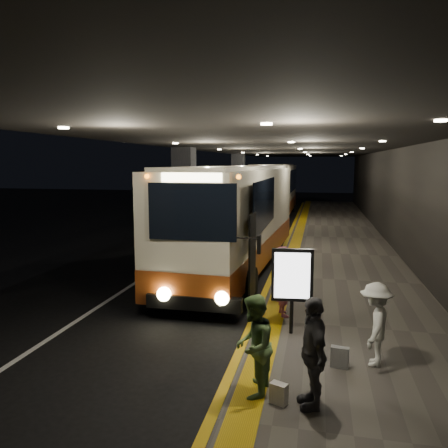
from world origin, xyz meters
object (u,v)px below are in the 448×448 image
(coach_second, at_px, (274,193))
(bag_plain, at_px, (279,393))
(bag_polka, at_px, (340,357))
(info_sign, at_px, (292,277))
(stanchion_post, at_px, (283,280))
(coach_main, at_px, (237,222))
(passenger_waiting_green, at_px, (254,346))
(passenger_waiting_white, at_px, (375,324))
(passenger_waiting_grey, at_px, (313,352))
(passenger_boarding, at_px, (284,281))

(coach_second, bearing_deg, bag_plain, -84.06)
(bag_polka, distance_m, info_sign, 2.01)
(bag_polka, height_order, stanchion_post, stanchion_post)
(coach_main, bearing_deg, passenger_waiting_green, -74.76)
(coach_main, xyz_separation_m, bag_polka, (3.26, -7.46, -1.37))
(info_sign, bearing_deg, bag_plain, -95.50)
(passenger_waiting_green, bearing_deg, stanchion_post, -177.14)
(passenger_waiting_white, relative_size, stanchion_post, 1.50)
(passenger_waiting_grey, bearing_deg, passenger_waiting_green, -112.53)
(passenger_waiting_grey, xyz_separation_m, bag_plain, (-0.49, -0.05, -0.69))
(passenger_boarding, relative_size, passenger_waiting_grey, 0.99)
(coach_second, bearing_deg, bag_polka, -81.36)
(coach_main, height_order, stanchion_post, coach_main)
(bag_polka, bearing_deg, passenger_waiting_grey, -108.86)
(coach_second, height_order, passenger_waiting_grey, coach_second)
(stanchion_post, bearing_deg, passenger_waiting_grey, -80.69)
(info_sign, distance_m, stanchion_post, 2.60)
(passenger_waiting_grey, xyz_separation_m, info_sign, (-0.48, 2.79, 0.40))
(passenger_waiting_grey, bearing_deg, stanchion_post, 175.52)
(passenger_waiting_white, bearing_deg, info_sign, -114.06)
(passenger_boarding, bearing_deg, bag_polka, -174.46)
(passenger_waiting_white, distance_m, info_sign, 2.00)
(coach_second, relative_size, info_sign, 6.18)
(passenger_waiting_white, bearing_deg, coach_main, -139.11)
(coach_second, distance_m, passenger_boarding, 20.61)
(bag_plain, distance_m, stanchion_post, 5.33)
(passenger_boarding, bearing_deg, info_sign, 173.23)
(passenger_waiting_green, relative_size, passenger_waiting_white, 1.06)
(passenger_waiting_white, xyz_separation_m, stanchion_post, (-1.94, 3.63, -0.25))
(passenger_boarding, relative_size, passenger_waiting_white, 1.11)
(coach_main, relative_size, passenger_boarding, 6.84)
(coach_main, xyz_separation_m, bag_plain, (2.30, -8.88, -1.40))
(coach_second, relative_size, bag_plain, 35.59)
(coach_second, bearing_deg, passenger_waiting_grey, -82.92)
(passenger_waiting_green, height_order, passenger_waiting_grey, passenger_waiting_grey)
(coach_main, distance_m, stanchion_post, 4.20)
(bag_polka, relative_size, bag_plain, 1.18)
(coach_main, distance_m, coach_second, 15.52)
(coach_main, relative_size, coach_second, 1.01)
(passenger_waiting_green, height_order, passenger_waiting_white, passenger_waiting_green)
(coach_main, height_order, passenger_waiting_white, coach_main)
(passenger_boarding, bearing_deg, passenger_waiting_white, -161.30)
(passenger_waiting_white, relative_size, bag_plain, 4.73)
(passenger_boarding, height_order, passenger_waiting_green, passenger_boarding)
(passenger_waiting_white, height_order, stanchion_post, passenger_waiting_white)
(coach_second, height_order, info_sign, coach_second)
(coach_main, relative_size, bag_plain, 35.96)
(bag_polka, bearing_deg, bag_plain, -123.97)
(coach_second, height_order, passenger_boarding, coach_second)
(passenger_waiting_green, height_order, bag_plain, passenger_waiting_green)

